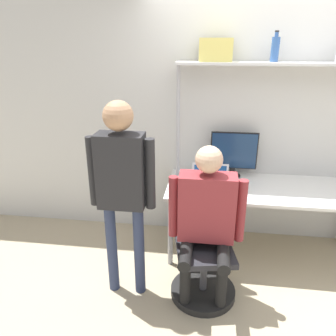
{
  "coord_description": "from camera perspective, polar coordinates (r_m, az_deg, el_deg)",
  "views": [
    {
      "loc": [
        -0.57,
        -2.61,
        2.07
      ],
      "look_at": [
        -0.9,
        -0.1,
        1.09
      ],
      "focal_mm": 35.0,
      "sensor_mm": 36.0,
      "label": 1
    }
  ],
  "objects": [
    {
      "name": "wall_back",
      "position": [
        3.53,
        16.9,
        8.47
      ],
      "size": [
        8.0,
        0.06,
        2.7
      ],
      "color": "silver",
      "rests_on": "ground_plane"
    },
    {
      "name": "desk",
      "position": [
        3.36,
        16.66,
        -4.35
      ],
      "size": [
        1.93,
        0.75,
        0.74
      ],
      "color": "silver",
      "rests_on": "ground_plane"
    },
    {
      "name": "bottle_blue",
      "position": [
        3.25,
        18.15,
        19.13
      ],
      "size": [
        0.07,
        0.07,
        0.26
      ],
      "color": "#335999",
      "rests_on": "shelf_unit"
    },
    {
      "name": "office_chair",
      "position": [
        2.95,
        6.14,
        -16.27
      ],
      "size": [
        0.56,
        0.56,
        0.92
      ],
      "color": "black",
      "rests_on": "ground_plane"
    },
    {
      "name": "person_seated",
      "position": [
        2.63,
        6.72,
        -7.92
      ],
      "size": [
        0.61,
        0.47,
        1.35
      ],
      "color": "black",
      "rests_on": "ground_plane"
    },
    {
      "name": "cell_phone",
      "position": [
        3.14,
        11.97,
        -4.29
      ],
      "size": [
        0.07,
        0.15,
        0.01
      ],
      "color": "silver",
      "rests_on": "desk"
    },
    {
      "name": "shelf_unit",
      "position": [
        3.29,
        17.95,
        12.76
      ],
      "size": [
        1.83,
        0.31,
        1.9
      ],
      "color": "silver",
      "rests_on": "ground_plane"
    },
    {
      "name": "laptop",
      "position": [
        3.12,
        7.25,
        -2.85
      ],
      "size": [
        0.35,
        0.26,
        0.25
      ],
      "color": "silver",
      "rests_on": "desk"
    },
    {
      "name": "ground_plane",
      "position": [
        3.38,
        16.38,
        -17.65
      ],
      "size": [
        12.0,
        12.0,
        0.0
      ],
      "primitive_type": "plane",
      "color": "tan"
    },
    {
      "name": "storage_box",
      "position": [
        3.21,
        8.33,
        19.71
      ],
      "size": [
        0.3,
        0.21,
        0.2
      ],
      "color": "#DBCC66",
      "rests_on": "shelf_unit"
    },
    {
      "name": "monitor",
      "position": [
        3.44,
        11.38,
        2.61
      ],
      "size": [
        0.48,
        0.17,
        0.48
      ],
      "color": "black",
      "rests_on": "desk"
    },
    {
      "name": "person_standing",
      "position": [
        2.57,
        -8.09,
        -1.84
      ],
      "size": [
        0.53,
        0.23,
        1.68
      ],
      "color": "#2D3856",
      "rests_on": "ground_plane"
    }
  ]
}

